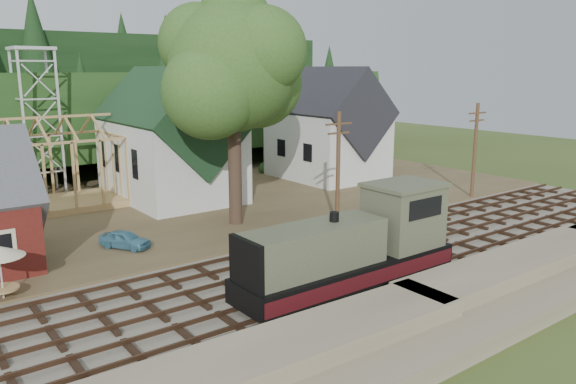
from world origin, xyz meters
TOP-DOWN VIEW (x-y plane):
  - ground at (0.00, 0.00)m, footprint 140.00×140.00m
  - embankment at (0.00, -8.50)m, footprint 64.00×5.00m
  - railroad_bed at (0.00, 0.00)m, footprint 64.00×11.00m
  - village_flat at (0.00, 18.00)m, footprint 64.00×26.00m
  - hillside at (0.00, 42.00)m, footprint 70.00×28.96m
  - ridge at (0.00, 58.00)m, footprint 80.00×20.00m
  - church at (2.00, 19.68)m, footprint 8.40×15.17m
  - farmhouse at (18.00, 19.00)m, footprint 8.40×10.80m
  - timber_frame at (-6.00, 22.00)m, footprint 8.20×6.20m
  - lattice_tower at (-6.00, 28.00)m, footprint 3.20×3.20m
  - big_tree at (2.17, 10.08)m, footprint 10.90×8.40m
  - telegraph_pole_near at (7.00, 5.20)m, footprint 2.20×0.28m
  - telegraph_pole_far at (22.00, 5.20)m, footprint 2.20×0.28m
  - locomotive at (0.85, -3.00)m, footprint 12.02×3.00m
  - car_blue at (-6.15, 9.27)m, footprint 2.72×3.30m
  - car_red at (20.20, 19.88)m, footprint 4.55×2.15m

SIDE VIEW (x-z plane):
  - ground at x=0.00m, z-range 0.00..0.00m
  - embankment at x=0.00m, z-range -0.80..0.80m
  - hillside at x=0.00m, z-range -6.37..6.37m
  - ridge at x=0.00m, z-range -6.00..6.00m
  - railroad_bed at x=0.00m, z-range 0.00..0.16m
  - village_flat at x=0.00m, z-range 0.00..0.30m
  - car_blue at x=-6.15m, z-range 0.30..1.36m
  - car_red at x=20.20m, z-range 0.30..1.56m
  - locomotive at x=0.85m, z-range -0.28..4.53m
  - timber_frame at x=-6.00m, z-range -0.23..6.76m
  - telegraph_pole_near at x=7.00m, z-range 0.25..8.25m
  - telegraph_pole_far at x=22.00m, z-range 0.25..8.25m
  - farmhouse at x=18.00m, z-range -0.43..10.17m
  - church at x=2.00m, z-range -1.32..11.68m
  - lattice_tower at x=-6.00m, z-range 3.97..16.10m
  - big_tree at x=2.17m, z-range 2.87..17.57m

